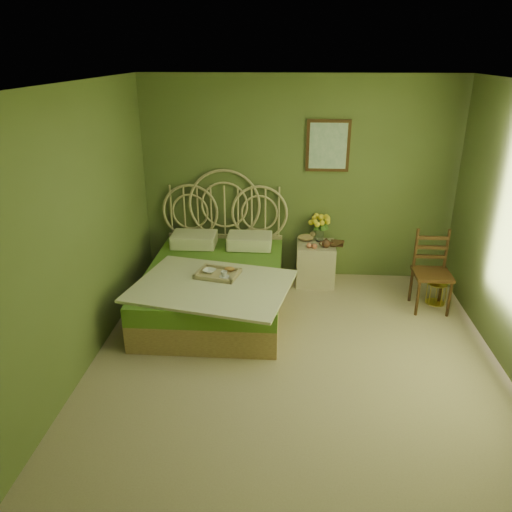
# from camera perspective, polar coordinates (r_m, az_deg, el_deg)

# --- Properties ---
(floor) EXTENTS (4.50, 4.50, 0.00)m
(floor) POSITION_cam_1_polar(r_m,az_deg,el_deg) (4.95, 4.51, -12.72)
(floor) COLOR tan
(floor) RESTS_ON ground
(ceiling) EXTENTS (4.50, 4.50, 0.00)m
(ceiling) POSITION_cam_1_polar(r_m,az_deg,el_deg) (4.05, 5.68, 18.92)
(ceiling) COLOR silver
(ceiling) RESTS_ON wall_back
(wall_back) EXTENTS (4.00, 0.00, 4.00)m
(wall_back) POSITION_cam_1_polar(r_m,az_deg,el_deg) (6.48, 4.80, 8.60)
(wall_back) COLOR #5A6C38
(wall_back) RESTS_ON floor
(wall_left) EXTENTS (0.00, 4.50, 4.50)m
(wall_left) POSITION_cam_1_polar(r_m,az_deg,el_deg) (4.73, -19.99, 2.01)
(wall_left) COLOR #5A6C38
(wall_left) RESTS_ON floor
(wall_art) EXTENTS (0.54, 0.04, 0.64)m
(wall_art) POSITION_cam_1_polar(r_m,az_deg,el_deg) (6.38, 8.23, 12.36)
(wall_art) COLOR #38230F
(wall_art) RESTS_ON wall_back
(bed) EXTENTS (1.83, 2.30, 1.43)m
(bed) POSITION_cam_1_polar(r_m,az_deg,el_deg) (5.90, -4.68, -3.05)
(bed) COLOR tan
(bed) RESTS_ON floor
(nightstand) EXTENTS (0.49, 0.49, 0.97)m
(nightstand) POSITION_cam_1_polar(r_m,az_deg,el_deg) (6.54, 6.86, -0.12)
(nightstand) COLOR beige
(nightstand) RESTS_ON floor
(chair) EXTENTS (0.42, 0.42, 0.94)m
(chair) POSITION_cam_1_polar(r_m,az_deg,el_deg) (6.16, 19.41, -1.04)
(chair) COLOR #38230F
(chair) RESTS_ON floor
(birdcage) EXTENTS (0.23, 0.23, 0.35)m
(birdcage) POSITION_cam_1_polar(r_m,az_deg,el_deg) (6.40, 19.95, -3.69)
(birdcage) COLOR gold
(birdcage) RESTS_ON floor
(book_lower) EXTENTS (0.20, 0.25, 0.02)m
(book_lower) POSITION_cam_1_polar(r_m,az_deg,el_deg) (6.49, 8.48, 1.47)
(book_lower) COLOR #381E0F
(book_lower) RESTS_ON nightstand
(book_upper) EXTENTS (0.25, 0.26, 0.02)m
(book_upper) POSITION_cam_1_polar(r_m,az_deg,el_deg) (6.48, 8.49, 1.62)
(book_upper) COLOR #472819
(book_upper) RESTS_ON nightstand
(cereal_bowl) EXTENTS (0.18, 0.18, 0.03)m
(cereal_bowl) POSITION_cam_1_polar(r_m,az_deg,el_deg) (5.58, -5.35, -1.72)
(cereal_bowl) COLOR white
(cereal_bowl) RESTS_ON bed
(coffee_cup) EXTENTS (0.09, 0.09, 0.07)m
(coffee_cup) POSITION_cam_1_polar(r_m,az_deg,el_deg) (5.45, -3.66, -2.09)
(coffee_cup) COLOR white
(coffee_cup) RESTS_ON bed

